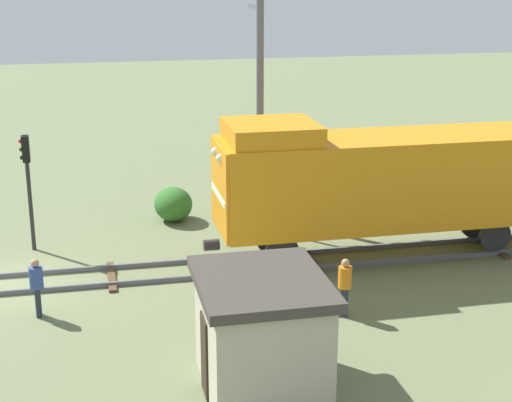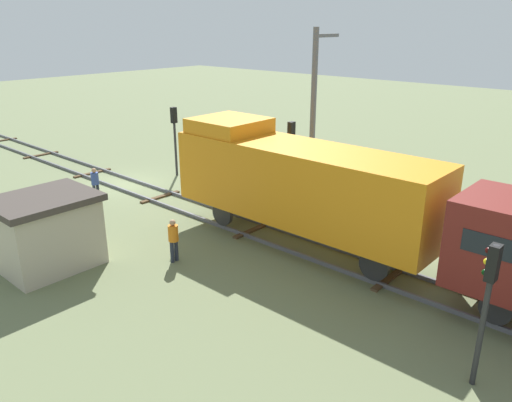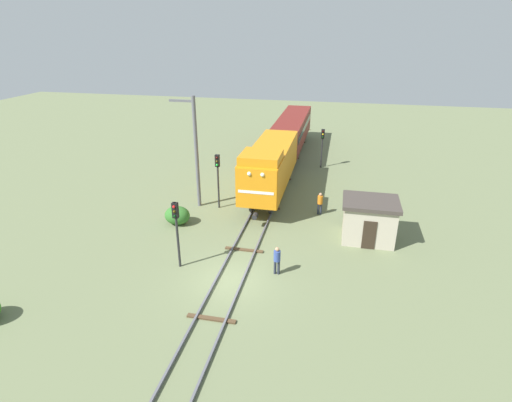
{
  "view_description": "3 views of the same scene",
  "coord_description": "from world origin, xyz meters",
  "px_view_note": "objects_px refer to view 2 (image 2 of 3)",
  "views": [
    {
      "loc": [
        23.37,
        2.84,
        9.42
      ],
      "look_at": [
        -1.35,
        8.22,
        1.82
      ],
      "focal_mm": 55.0,
      "sensor_mm": 36.0,
      "label": 1
    },
    {
      "loc": [
        14.87,
        23.22,
        8.55
      ],
      "look_at": [
        -0.42,
        9.55,
        1.2
      ],
      "focal_mm": 35.0,
      "sensor_mm": 36.0,
      "label": 2
    },
    {
      "loc": [
        5.26,
        -17.56,
        12.72
      ],
      "look_at": [
        -0.19,
        7.63,
        1.47
      ],
      "focal_mm": 28.0,
      "sensor_mm": 36.0,
      "label": 3
    }
  ],
  "objects_px": {
    "traffic_signal_near": "(174,128)",
    "worker_by_signal": "(173,237)",
    "relay_hut": "(47,231)",
    "locomotive": "(297,180)",
    "worker_near_track": "(95,182)",
    "traffic_signal_far": "(488,290)",
    "traffic_signal_mid": "(291,149)",
    "catenary_mast": "(314,113)"
  },
  "relations": [
    {
      "from": "worker_near_track",
      "to": "worker_by_signal",
      "type": "bearing_deg",
      "value": 30.9
    },
    {
      "from": "traffic_signal_mid",
      "to": "catenary_mast",
      "type": "height_order",
      "value": "catenary_mast"
    },
    {
      "from": "traffic_signal_near",
      "to": "traffic_signal_mid",
      "type": "height_order",
      "value": "traffic_signal_mid"
    },
    {
      "from": "traffic_signal_far",
      "to": "catenary_mast",
      "type": "height_order",
      "value": "catenary_mast"
    },
    {
      "from": "catenary_mast",
      "to": "relay_hut",
      "type": "xyz_separation_m",
      "value": [
        12.56,
        -2.75,
        -3.05
      ]
    },
    {
      "from": "relay_hut",
      "to": "traffic_signal_near",
      "type": "bearing_deg",
      "value": -152.08
    },
    {
      "from": "traffic_signal_mid",
      "to": "relay_hut",
      "type": "relative_size",
      "value": 1.2
    },
    {
      "from": "traffic_signal_far",
      "to": "relay_hut",
      "type": "distance_m",
      "value": 14.61
    },
    {
      "from": "worker_by_signal",
      "to": "traffic_signal_near",
      "type": "bearing_deg",
      "value": -3.85
    },
    {
      "from": "worker_near_track",
      "to": "traffic_signal_far",
      "type": "bearing_deg",
      "value": 39.48
    },
    {
      "from": "locomotive",
      "to": "catenary_mast",
      "type": "distance_m",
      "value": 6.07
    },
    {
      "from": "catenary_mast",
      "to": "traffic_signal_far",
      "type": "bearing_deg",
      "value": 52.45
    },
    {
      "from": "traffic_signal_mid",
      "to": "relay_hut",
      "type": "height_order",
      "value": "traffic_signal_mid"
    },
    {
      "from": "locomotive",
      "to": "traffic_signal_near",
      "type": "bearing_deg",
      "value": -105.76
    },
    {
      "from": "catenary_mast",
      "to": "locomotive",
      "type": "bearing_deg",
      "value": 29.91
    },
    {
      "from": "traffic_signal_far",
      "to": "worker_by_signal",
      "type": "height_order",
      "value": "traffic_signal_far"
    },
    {
      "from": "traffic_signal_mid",
      "to": "relay_hut",
      "type": "xyz_separation_m",
      "value": [
        10.9,
        -2.68,
        -1.54
      ]
    },
    {
      "from": "worker_by_signal",
      "to": "relay_hut",
      "type": "distance_m",
      "value": 4.56
    },
    {
      "from": "traffic_signal_mid",
      "to": "catenary_mast",
      "type": "bearing_deg",
      "value": 177.46
    },
    {
      "from": "traffic_signal_mid",
      "to": "traffic_signal_far",
      "type": "distance_m",
      "value": 13.33
    },
    {
      "from": "worker_near_track",
      "to": "relay_hut",
      "type": "height_order",
      "value": "relay_hut"
    },
    {
      "from": "traffic_signal_far",
      "to": "worker_near_track",
      "type": "height_order",
      "value": "traffic_signal_far"
    },
    {
      "from": "relay_hut",
      "to": "worker_by_signal",
      "type": "bearing_deg",
      "value": 136.58
    },
    {
      "from": "traffic_signal_far",
      "to": "catenary_mast",
      "type": "distance_m",
      "value": 14.32
    },
    {
      "from": "locomotive",
      "to": "relay_hut",
      "type": "relative_size",
      "value": 3.31
    },
    {
      "from": "traffic_signal_mid",
      "to": "relay_hut",
      "type": "bearing_deg",
      "value": -13.82
    },
    {
      "from": "traffic_signal_near",
      "to": "worker_near_track",
      "type": "relative_size",
      "value": 2.37
    },
    {
      "from": "traffic_signal_mid",
      "to": "traffic_signal_far",
      "type": "height_order",
      "value": "traffic_signal_mid"
    },
    {
      "from": "worker_near_track",
      "to": "relay_hut",
      "type": "distance_m",
      "value": 7.32
    },
    {
      "from": "locomotive",
      "to": "worker_by_signal",
      "type": "relative_size",
      "value": 6.82
    },
    {
      "from": "traffic_signal_near",
      "to": "worker_by_signal",
      "type": "distance_m",
      "value": 11.63
    },
    {
      "from": "traffic_signal_near",
      "to": "traffic_signal_far",
      "type": "bearing_deg",
      "value": 70.95
    },
    {
      "from": "worker_by_signal",
      "to": "relay_hut",
      "type": "relative_size",
      "value": 0.49
    },
    {
      "from": "worker_near_track",
      "to": "traffic_signal_mid",
      "type": "bearing_deg",
      "value": 79.26
    },
    {
      "from": "traffic_signal_mid",
      "to": "worker_near_track",
      "type": "bearing_deg",
      "value": -53.79
    },
    {
      "from": "traffic_signal_near",
      "to": "catenary_mast",
      "type": "relative_size",
      "value": 0.48
    },
    {
      "from": "worker_near_track",
      "to": "relay_hut",
      "type": "relative_size",
      "value": 0.49
    },
    {
      "from": "traffic_signal_far",
      "to": "locomotive",
      "type": "bearing_deg",
      "value": -113.32
    },
    {
      "from": "relay_hut",
      "to": "traffic_signal_far",
      "type": "bearing_deg",
      "value": 105.55
    },
    {
      "from": "worker_by_signal",
      "to": "catenary_mast",
      "type": "bearing_deg",
      "value": -51.49
    },
    {
      "from": "traffic_signal_near",
      "to": "locomotive",
      "type": "bearing_deg",
      "value": 74.24
    },
    {
      "from": "locomotive",
      "to": "worker_near_track",
      "type": "xyz_separation_m",
      "value": [
        2.4,
        -10.91,
        -1.78
      ]
    }
  ]
}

